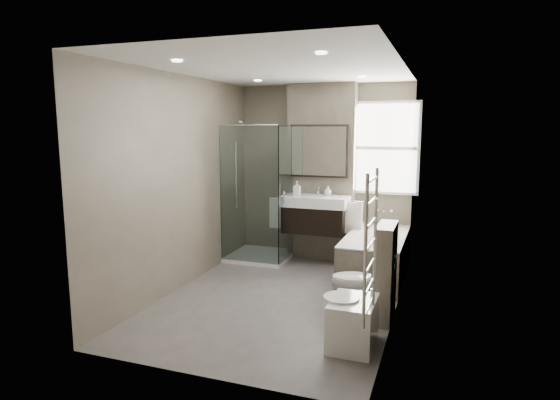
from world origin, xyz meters
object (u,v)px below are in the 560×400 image
at_px(bidet, 352,322).
at_px(toilet, 362,283).
at_px(bathtub, 376,254).
at_px(vanity, 315,214).

bearing_deg(bidet, toilet, 93.22).
bearing_deg(bathtub, bidet, -87.55).
height_order(bathtub, toilet, toilet).
bearing_deg(bidet, bathtub, 92.45).
xyz_separation_m(vanity, toilet, (0.97, -1.62, -0.40)).
xyz_separation_m(bathtub, bidet, (0.09, -2.07, -0.08)).
height_order(vanity, bathtub, vanity).
xyz_separation_m(bathtub, toilet, (0.05, -1.30, 0.03)).
xyz_separation_m(toilet, bidet, (0.04, -0.78, -0.11)).
distance_m(bathtub, toilet, 1.30).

